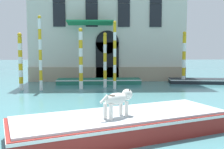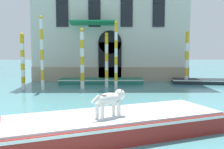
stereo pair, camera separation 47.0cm
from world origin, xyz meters
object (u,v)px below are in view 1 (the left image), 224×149
(mooring_pole_1, at_px, (81,58))
(mooring_pole_4, at_px, (115,55))
(boat_moored_near_palazzo, at_px, (99,81))
(mooring_pole_2, at_px, (20,61))
(boat_moored_far, at_px, (211,81))
(boat_foreground, at_px, (122,123))
(dog_on_deck, at_px, (118,99))
(mooring_pole_5, at_px, (105,60))
(mooring_pole_0, at_px, (184,58))
(mooring_pole_3, at_px, (40,53))

(mooring_pole_1, height_order, mooring_pole_4, mooring_pole_4)
(boat_moored_near_palazzo, height_order, mooring_pole_2, mooring_pole_2)
(mooring_pole_4, bearing_deg, boat_moored_far, 17.97)
(boat_foreground, height_order, boat_moored_near_palazzo, boat_foreground)
(boat_foreground, distance_m, mooring_pole_2, 10.77)
(dog_on_deck, relative_size, mooring_pole_5, 0.27)
(dog_on_deck, height_order, mooring_pole_0, mooring_pole_0)
(boat_foreground, relative_size, mooring_pole_2, 1.94)
(boat_moored_far, xyz_separation_m, mooring_pole_0, (-2.20, -0.14, 1.79))
(boat_foreground, xyz_separation_m, mooring_pole_0, (5.55, 11.50, 1.63))
(boat_moored_far, bearing_deg, mooring_pole_2, -161.23)
(mooring_pole_0, relative_size, mooring_pole_3, 0.83)
(mooring_pole_3, bearing_deg, boat_foreground, -63.28)
(boat_foreground, xyz_separation_m, boat_moored_near_palazzo, (-0.80, 11.79, -0.14))
(boat_moored_far, height_order, mooring_pole_5, mooring_pole_5)
(mooring_pole_3, height_order, mooring_pole_4, mooring_pole_3)
(boat_foreground, height_order, boat_moored_far, boat_foreground)
(boat_moored_far, height_order, mooring_pole_0, mooring_pole_0)
(mooring_pole_3, relative_size, mooring_pole_4, 1.06)
(mooring_pole_5, bearing_deg, boat_moored_near_palazzo, 103.52)
(boat_foreground, height_order, mooring_pole_5, mooring_pole_5)
(mooring_pole_3, bearing_deg, mooring_pole_5, 16.07)
(dog_on_deck, height_order, mooring_pole_2, mooring_pole_2)
(dog_on_deck, height_order, mooring_pole_5, mooring_pole_5)
(mooring_pole_3, bearing_deg, dog_on_deck, -64.93)
(mooring_pole_0, height_order, mooring_pole_3, mooring_pole_3)
(mooring_pole_5, bearing_deg, mooring_pole_1, -154.76)
(mooring_pole_2, bearing_deg, mooring_pole_3, -7.32)
(boat_moored_near_palazzo, distance_m, mooring_pole_1, 3.32)
(dog_on_deck, bearing_deg, boat_moored_near_palazzo, 53.46)
(boat_moored_near_palazzo, xyz_separation_m, mooring_pole_5, (0.43, -1.80, 1.67))
(boat_foreground, bearing_deg, mooring_pole_3, 95.41)
(mooring_pole_1, bearing_deg, boat_moored_far, 13.80)
(boat_moored_near_palazzo, relative_size, mooring_pole_0, 1.60)
(boat_moored_near_palazzo, relative_size, mooring_pole_3, 1.33)
(mooring_pole_4, xyz_separation_m, mooring_pole_5, (-0.62, 0.79, -0.34))
(mooring_pole_1, height_order, mooring_pole_3, mooring_pole_3)
(dog_on_deck, relative_size, mooring_pole_0, 0.25)
(mooring_pole_0, xyz_separation_m, mooring_pole_5, (-5.91, -1.50, -0.10))
(mooring_pole_0, relative_size, mooring_pole_5, 1.05)
(mooring_pole_4, distance_m, mooring_pole_5, 1.06)
(mooring_pole_2, bearing_deg, mooring_pole_1, 3.95)
(mooring_pole_1, distance_m, mooring_pole_2, 3.80)
(boat_foreground, bearing_deg, mooring_pole_2, 101.23)
(mooring_pole_5, bearing_deg, boat_moored_far, 11.40)
(mooring_pole_0, bearing_deg, mooring_pole_4, -156.57)
(dog_on_deck, relative_size, boat_moored_far, 0.15)
(mooring_pole_0, bearing_deg, boat_foreground, -115.76)
(dog_on_deck, xyz_separation_m, boat_moored_near_palazzo, (-0.65, 12.14, -0.97))
(mooring_pole_1, relative_size, mooring_pole_5, 1.07)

